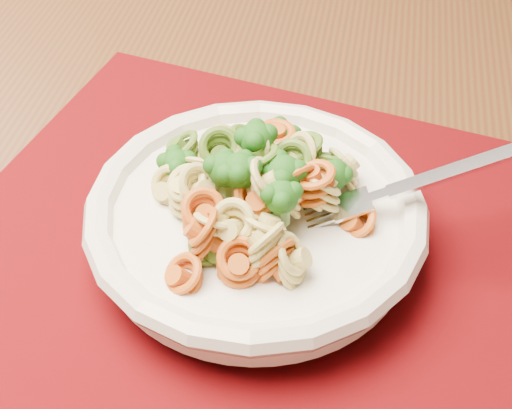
{
  "coord_description": "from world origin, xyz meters",
  "views": [
    {
      "loc": [
        0.52,
        -0.73,
        1.15
      ],
      "look_at": [
        0.51,
        -0.39,
        0.81
      ],
      "focal_mm": 50.0,
      "sensor_mm": 36.0,
      "label": 1
    }
  ],
  "objects": [
    {
      "name": "dining_table",
      "position": [
        0.61,
        -0.32,
        0.67
      ],
      "size": [
        1.56,
        1.12,
        0.77
      ],
      "rotation": [
        0.0,
        0.0,
        -0.15
      ],
      "color": "#4D3015",
      "rests_on": "ground"
    },
    {
      "name": "placemat",
      "position": [
        0.52,
        -0.4,
        0.77
      ],
      "size": [
        0.56,
        0.5,
        0.0
      ],
      "primitive_type": "cube",
      "rotation": [
        0.0,
        0.0,
        -0.34
      ],
      "color": "#510308",
      "rests_on": "dining_table"
    },
    {
      "name": "pasta_bowl",
      "position": [
        0.51,
        -0.39,
        0.8
      ],
      "size": [
        0.23,
        0.23,
        0.04
      ],
      "color": "silver",
      "rests_on": "placemat"
    },
    {
      "name": "pasta_broccoli_heap",
      "position": [
        0.51,
        -0.39,
        0.82
      ],
      "size": [
        0.2,
        0.2,
        0.06
      ],
      "primitive_type": null,
      "color": "tan",
      "rests_on": "pasta_bowl"
    },
    {
      "name": "fork",
      "position": [
        0.57,
        -0.39,
        0.82
      ],
      "size": [
        0.18,
        0.05,
        0.08
      ],
      "primitive_type": null,
      "rotation": [
        0.0,
        -0.35,
        0.14
      ],
      "color": "silver",
      "rests_on": "pasta_bowl"
    }
  ]
}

